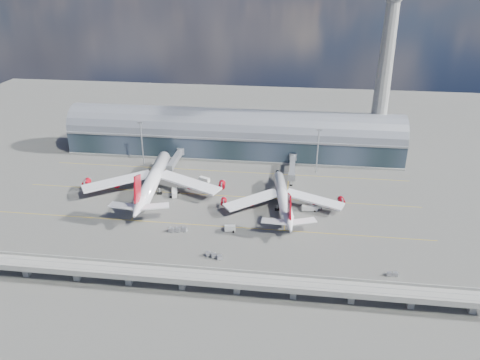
# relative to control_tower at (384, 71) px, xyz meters

# --- Properties ---
(ground) EXTENTS (500.00, 500.00, 0.00)m
(ground) POSITION_rel_control_tower_xyz_m (-85.00, -83.00, -51.64)
(ground) COLOR #474744
(ground) RESTS_ON ground
(taxi_lines) EXTENTS (200.00, 80.12, 0.01)m
(taxi_lines) POSITION_rel_control_tower_xyz_m (-85.00, -60.89, -51.63)
(taxi_lines) COLOR gold
(taxi_lines) RESTS_ON ground
(terminal) EXTENTS (200.00, 30.00, 28.00)m
(terminal) POSITION_rel_control_tower_xyz_m (-85.00, -5.01, -40.30)
(terminal) COLOR #1E2B32
(terminal) RESTS_ON ground
(control_tower) EXTENTS (19.00, 19.00, 103.00)m
(control_tower) POSITION_rel_control_tower_xyz_m (0.00, 0.00, 0.00)
(control_tower) COLOR gray
(control_tower) RESTS_ON ground
(guideway) EXTENTS (220.00, 8.50, 7.20)m
(guideway) POSITION_rel_control_tower_xyz_m (-85.00, -138.00, -46.34)
(guideway) COLOR gray
(guideway) RESTS_ON ground
(floodlight_mast_left) EXTENTS (3.00, 0.70, 25.70)m
(floodlight_mast_left) POSITION_rel_control_tower_xyz_m (-135.00, -28.00, -38.00)
(floodlight_mast_left) COLOR gray
(floodlight_mast_left) RESTS_ON ground
(floodlight_mast_right) EXTENTS (3.00, 0.70, 25.70)m
(floodlight_mast_right) POSITION_rel_control_tower_xyz_m (-35.00, -28.00, -38.00)
(floodlight_mast_right) COLOR gray
(floodlight_mast_right) RESTS_ON ground
(airliner_left) EXTENTS (73.86, 77.64, 23.64)m
(airliner_left) POSITION_rel_control_tower_xyz_m (-118.19, -64.11, -44.88)
(airliner_left) COLOR white
(airliner_left) RESTS_ON ground
(airliner_right) EXTENTS (59.74, 62.49, 19.85)m
(airliner_right) POSITION_rel_control_tower_xyz_m (-51.61, -72.53, -46.49)
(airliner_right) COLOR white
(airliner_right) RESTS_ON ground
(jet_bridge_left) EXTENTS (4.40, 28.00, 7.25)m
(jet_bridge_left) POSITION_rel_control_tower_xyz_m (-114.92, -29.88, -46.46)
(jet_bridge_left) COLOR gray
(jet_bridge_left) RESTS_ON ground
(jet_bridge_right) EXTENTS (4.40, 32.00, 7.25)m
(jet_bridge_right) POSITION_rel_control_tower_xyz_m (-48.35, -31.82, -46.46)
(jet_bridge_right) COLOR gray
(jet_bridge_right) RESTS_ON ground
(service_truck_0) EXTENTS (4.27, 7.94, 3.13)m
(service_truck_0) POSITION_rel_control_tower_xyz_m (-106.51, -66.22, -50.02)
(service_truck_0) COLOR silver
(service_truck_0) RESTS_ON ground
(service_truck_1) EXTENTS (5.02, 3.09, 2.71)m
(service_truck_1) POSITION_rel_control_tower_xyz_m (-73.67, -96.44, -50.27)
(service_truck_1) COLOR silver
(service_truck_1) RESTS_ON ground
(service_truck_2) EXTENTS (7.48, 2.47, 2.69)m
(service_truck_2) POSITION_rel_control_tower_xyz_m (-38.83, -73.19, -50.23)
(service_truck_2) COLOR silver
(service_truck_2) RESTS_ON ground
(service_truck_3) EXTENTS (2.77, 5.75, 2.68)m
(service_truck_3) POSITION_rel_control_tower_xyz_m (-49.73, -66.73, -50.26)
(service_truck_3) COLOR silver
(service_truck_3) RESTS_ON ground
(service_truck_4) EXTENTS (2.68, 4.96, 2.79)m
(service_truck_4) POSITION_rel_control_tower_xyz_m (-34.25, -69.52, -50.23)
(service_truck_4) COLOR silver
(service_truck_4) RESTS_ON ground
(service_truck_5) EXTENTS (6.29, 4.53, 2.85)m
(service_truck_5) POSITION_rel_control_tower_xyz_m (-94.67, -48.72, -50.18)
(service_truck_5) COLOR silver
(service_truck_5) RESTS_ON ground
(cargo_train_0) EXTENTS (8.40, 3.34, 1.84)m
(cargo_train_0) POSITION_rel_control_tower_xyz_m (-96.30, -99.83, -50.68)
(cargo_train_0) COLOR gray
(cargo_train_0) RESTS_ON ground
(cargo_train_1) EXTENTS (7.75, 4.21, 1.72)m
(cargo_train_1) POSITION_rel_control_tower_xyz_m (-77.07, -117.43, -50.74)
(cargo_train_1) COLOR gray
(cargo_train_1) RESTS_ON ground
(cargo_train_2) EXTENTS (4.57, 1.73, 1.52)m
(cargo_train_2) POSITION_rel_control_tower_xyz_m (-8.22, -120.61, -50.84)
(cargo_train_2) COLOR gray
(cargo_train_2) RESTS_ON ground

